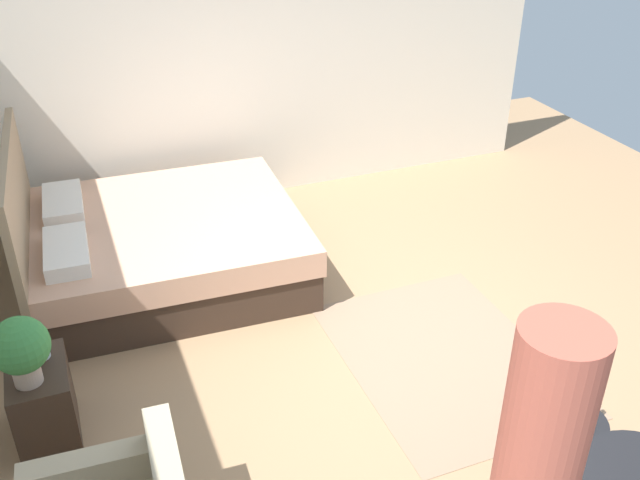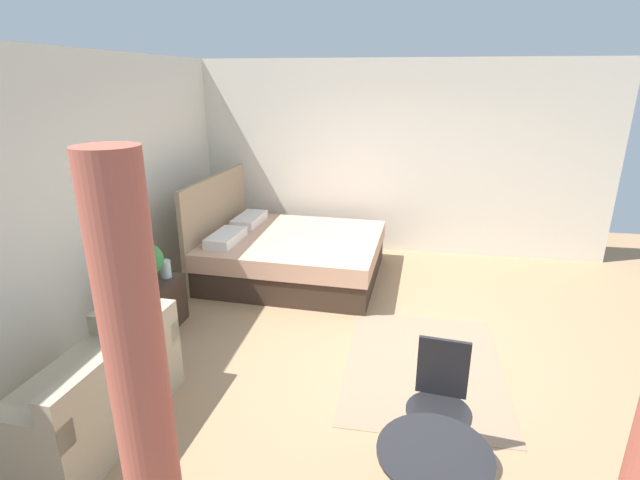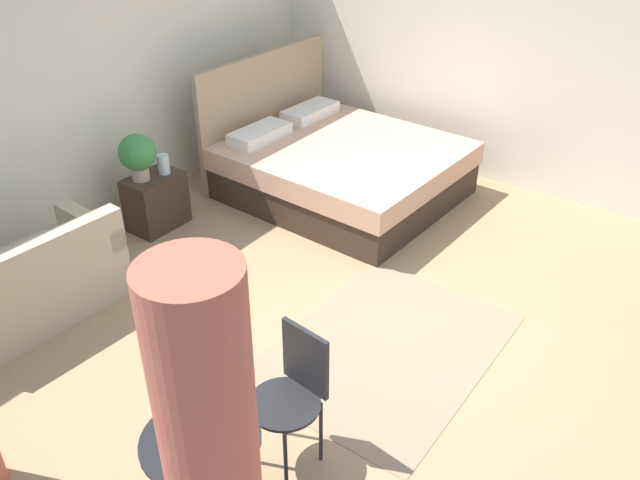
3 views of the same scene
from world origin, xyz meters
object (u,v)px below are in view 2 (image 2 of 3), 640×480
(potted_plant, at_px, (146,261))
(cafe_chair_near_window, at_px, (440,394))
(couch, at_px, (92,397))
(vase, at_px, (166,269))
(bed, at_px, (290,254))
(nightstand, at_px, (160,304))

(potted_plant, xyz_separation_m, cafe_chair_near_window, (-1.34, -2.86, -0.24))
(couch, relative_size, vase, 7.65)
(vase, xyz_separation_m, cafe_chair_near_window, (-1.56, -2.78, -0.07))
(bed, height_order, potted_plant, bed)
(bed, relative_size, cafe_chair_near_window, 2.53)
(bed, xyz_separation_m, vase, (-1.51, 0.99, 0.31))
(vase, bearing_deg, potted_plant, 160.08)
(couch, relative_size, potted_plant, 3.22)
(nightstand, relative_size, vase, 2.89)
(bed, height_order, nightstand, bed)
(bed, distance_m, couch, 3.28)
(couch, xyz_separation_m, potted_plant, (1.47, 0.31, 0.51))
(nightstand, xyz_separation_m, vase, (0.12, -0.04, 0.36))
(nightstand, bearing_deg, vase, -19.37)
(couch, height_order, vase, couch)
(potted_plant, relative_size, cafe_chair_near_window, 0.49)
(bed, bearing_deg, potted_plant, 148.15)
(bed, relative_size, nightstand, 4.25)
(bed, relative_size, vase, 12.29)
(cafe_chair_near_window, bearing_deg, couch, 92.87)
(cafe_chair_near_window, bearing_deg, nightstand, 62.97)
(bed, relative_size, potted_plant, 5.18)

